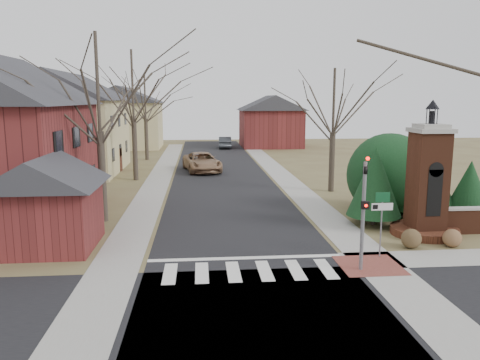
{
  "coord_description": "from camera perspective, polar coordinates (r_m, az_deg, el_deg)",
  "views": [
    {
      "loc": [
        -1.83,
        -16.08,
        6.49
      ],
      "look_at": [
        0.1,
        6.0,
        2.65
      ],
      "focal_mm": 35.0,
      "sensor_mm": 36.0,
      "label": 1
    }
  ],
  "objects": [
    {
      "name": "house_stucco_left",
      "position": [
        44.67,
        -20.29,
        6.8
      ],
      "size": [
        9.8,
        12.8,
        9.28
      ],
      "color": "#C4B883",
      "rests_on": "ground"
    },
    {
      "name": "evergreen_far",
      "position": [
        27.72,
        26.22,
        -0.73
      ],
      "size": [
        2.4,
        2.4,
        3.3
      ],
      "color": "#473D33",
      "rests_on": "ground"
    },
    {
      "name": "bare_tree_3",
      "position": [
        33.41,
        11.39,
        9.99
      ],
      "size": [
        7.0,
        7.0,
        9.7
      ],
      "color": "#473D33",
      "rests_on": "ground"
    },
    {
      "name": "traffic_signal_pole",
      "position": [
        18.17,
        14.85,
        -2.91
      ],
      "size": [
        0.28,
        0.41,
        4.5
      ],
      "color": "slate",
      "rests_on": "ground"
    },
    {
      "name": "stop_bar",
      "position": [
        19.58,
        0.65,
        -9.5
      ],
      "size": [
        8.0,
        0.35,
        0.02
      ],
      "primitive_type": "cube",
      "color": "silver",
      "rests_on": "ground"
    },
    {
      "name": "curb_apron",
      "position": [
        19.43,
        15.5,
        -10.01
      ],
      "size": [
        2.4,
        2.4,
        0.02
      ],
      "primitive_type": "cube",
      "color": "brown",
      "rests_on": "ground"
    },
    {
      "name": "sidewalk_right_main",
      "position": [
        39.26,
        5.38,
        0.29
      ],
      "size": [
        2.0,
        60.0,
        0.02
      ],
      "primitive_type": "cube",
      "color": "gray",
      "rests_on": "ground"
    },
    {
      "name": "main_street",
      "position": [
        38.67,
        -2.22,
        0.17
      ],
      "size": [
        8.0,
        70.0,
        0.01
      ],
      "primitive_type": "cube",
      "color": "black",
      "rests_on": "ground"
    },
    {
      "name": "house_distant_left",
      "position": [
        64.92,
        -14.14,
        7.56
      ],
      "size": [
        10.8,
        8.8,
        8.53
      ],
      "color": "#C4B883",
      "rests_on": "ground"
    },
    {
      "name": "cross_street",
      "position": [
        14.72,
        2.76,
        -16.33
      ],
      "size": [
        120.0,
        8.0,
        0.01
      ],
      "primitive_type": "cube",
      "color": "black",
      "rests_on": "ground"
    },
    {
      "name": "house_distant_right",
      "position": [
        64.89,
        3.74,
        7.3
      ],
      "size": [
        8.8,
        8.8,
        7.3
      ],
      "color": "maroon",
      "rests_on": "ground"
    },
    {
      "name": "evergreen_mid",
      "position": [
        27.51,
        21.69,
        1.0
      ],
      "size": [
        3.4,
        3.4,
        4.7
      ],
      "color": "#473D33",
      "rests_on": "ground"
    },
    {
      "name": "crosswalk_zone",
      "position": [
        18.18,
        1.12,
        -11.06
      ],
      "size": [
        8.0,
        2.2,
        0.02
      ],
      "primitive_type": "cube",
      "color": "silver",
      "rests_on": "ground"
    },
    {
      "name": "brick_gate_monument",
      "position": [
        24.08,
        21.82,
        -1.23
      ],
      "size": [
        3.2,
        3.2,
        6.47
      ],
      "color": "#562A19",
      "rests_on": "ground"
    },
    {
      "name": "dry_shrub_left",
      "position": [
        22.05,
        20.16,
        -6.72
      ],
      "size": [
        0.87,
        0.87,
        0.87
      ],
      "primitive_type": "sphere",
      "color": "brown",
      "rests_on": "ground"
    },
    {
      "name": "ground",
      "position": [
        17.44,
        1.4,
        -12.02
      ],
      "size": [
        120.0,
        120.0,
        0.0
      ],
      "primitive_type": "plane",
      "color": "brown",
      "rests_on": "ground"
    },
    {
      "name": "evergreen_mass",
      "position": [
        28.08,
        17.75,
        0.99
      ],
      "size": [
        4.8,
        4.8,
        4.8
      ],
      "primitive_type": "sphere",
      "color": "#103218",
      "rests_on": "ground"
    },
    {
      "name": "sign_post",
      "position": [
        20.05,
        16.9,
        -3.69
      ],
      "size": [
        0.9,
        0.07,
        2.75
      ],
      "color": "slate",
      "rests_on": "ground"
    },
    {
      "name": "bare_tree_2",
      "position": [
        51.4,
        -11.52,
        10.24
      ],
      "size": [
        7.35,
        7.35,
        10.19
      ],
      "color": "#473D33",
      "rests_on": "ground"
    },
    {
      "name": "distant_car",
      "position": [
        62.82,
        -1.85,
        4.61
      ],
      "size": [
        1.79,
        4.74,
        1.54
      ],
      "primitive_type": "imported",
      "rotation": [
        0.0,
        0.0,
        3.11
      ],
      "color": "#363A3E",
      "rests_on": "ground"
    },
    {
      "name": "garage_left",
      "position": [
        22.05,
        -22.57,
        -2.06
      ],
      "size": [
        4.8,
        4.8,
        4.29
      ],
      "color": "maroon",
      "rests_on": "ground"
    },
    {
      "name": "bare_tree_0",
      "position": [
        25.64,
        -17.02,
        12.11
      ],
      "size": [
        8.05,
        8.05,
        11.15
      ],
      "color": "#473D33",
      "rests_on": "ground"
    },
    {
      "name": "bare_tree_1",
      "position": [
        38.46,
        -13.01,
        11.88
      ],
      "size": [
        8.4,
        8.4,
        11.64
      ],
      "color": "#473D33",
      "rests_on": "ground"
    },
    {
      "name": "dry_shrub_right",
      "position": [
        22.91,
        24.45,
        -6.47
      ],
      "size": [
        0.82,
        0.82,
        0.82
      ],
      "primitive_type": "sphere",
      "color": "brown",
      "rests_on": "ground"
    },
    {
      "name": "sidewalk_left",
      "position": [
        38.78,
        -9.92,
        0.06
      ],
      "size": [
        2.0,
        60.0,
        0.02
      ],
      "primitive_type": "cube",
      "color": "gray",
      "rests_on": "ground"
    },
    {
      "name": "pickup_truck",
      "position": [
        42.59,
        -4.65,
        2.2
      ],
      "size": [
        3.86,
        6.56,
        1.71
      ],
      "primitive_type": "imported",
      "rotation": [
        0.0,
        0.0,
        0.17
      ],
      "color": "#987353",
      "rests_on": "ground"
    },
    {
      "name": "evergreen_near",
      "position": [
        25.14,
        16.13,
        -0.16
      ],
      "size": [
        2.8,
        2.8,
        4.1
      ],
      "color": "#473D33",
      "rests_on": "ground"
    }
  ]
}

